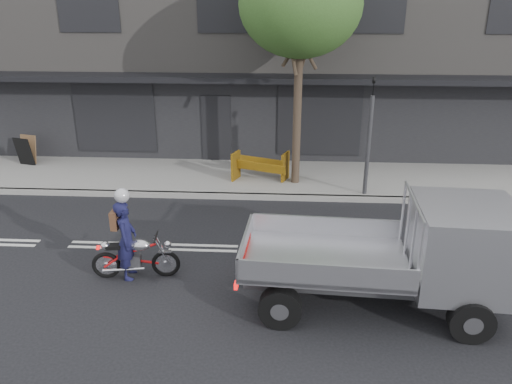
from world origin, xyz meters
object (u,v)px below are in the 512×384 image
object	(u,v)px
motorcycle	(135,256)
sandwich_board	(24,152)
street_tree	(301,5)
traffic_light_pole	(369,144)
flatbed_ute	(437,249)
rider	(127,240)
construction_barrier	(260,168)

from	to	relation	value
motorcycle	sandwich_board	size ratio (longest dim) A/B	1.89
street_tree	traffic_light_pole	size ratio (longest dim) A/B	1.93
street_tree	flatbed_ute	distance (m)	7.90
flatbed_ute	street_tree	bearing A→B (deg)	114.40
sandwich_board	street_tree	bearing A→B (deg)	7.82
rider	street_tree	bearing A→B (deg)	-39.20
street_tree	motorcycle	distance (m)	8.07
traffic_light_pole	sandwich_board	distance (m)	11.30
traffic_light_pole	sandwich_board	bearing A→B (deg)	170.17
motorcycle	construction_barrier	size ratio (longest dim) A/B	1.11
street_tree	flatbed_ute	bearing A→B (deg)	-69.16
street_tree	motorcycle	size ratio (longest dim) A/B	3.69
motorcycle	construction_barrier	bearing A→B (deg)	60.41
street_tree	rider	world-z (taller)	street_tree
flatbed_ute	construction_barrier	distance (m)	7.21
traffic_light_pole	rider	xyz separation A→B (m)	(-5.55, -4.68, -0.80)
street_tree	sandwich_board	distance (m)	10.26
motorcycle	sandwich_board	bearing A→B (deg)	124.26
construction_barrier	sandwich_board	xyz separation A→B (m)	(-8.00, 1.17, 0.02)
traffic_light_pole	sandwich_board	xyz separation A→B (m)	(-11.09, 1.92, -1.02)
construction_barrier	traffic_light_pole	bearing A→B (deg)	-13.74
motorcycle	flatbed_ute	xyz separation A→B (m)	(5.82, -0.83, 0.79)
motorcycle	rider	size ratio (longest dim) A/B	1.08
motorcycle	construction_barrier	distance (m)	5.91
street_tree	rider	distance (m)	7.92
street_tree	flatbed_ute	world-z (taller)	street_tree
motorcycle	construction_barrier	world-z (taller)	construction_barrier
traffic_light_pole	sandwich_board	size ratio (longest dim) A/B	3.62
motorcycle	rider	distance (m)	0.40
traffic_light_pole	construction_barrier	world-z (taller)	traffic_light_pole
flatbed_ute	rider	bearing A→B (deg)	175.61
motorcycle	rider	bearing A→B (deg)	173.53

